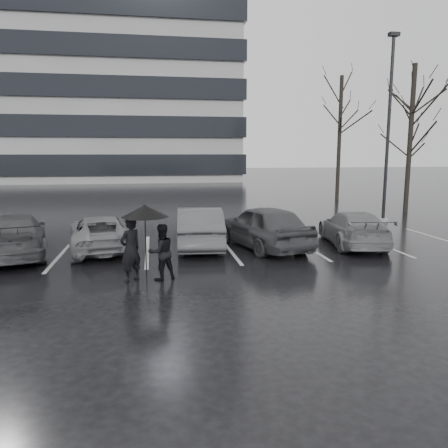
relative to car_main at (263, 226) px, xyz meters
The scene contains 14 objects.
ground 3.02m from the car_main, 128.50° to the right, with size 160.00×160.00×0.00m, color black.
car_main is the anchor object (origin of this frame).
car_west_a 2.24m from the car_main, 167.87° to the left, with size 1.51×4.33×1.43m, color #2D2D30.
car_west_b 5.59m from the car_main, behind, with size 1.99×4.32×1.20m, color #504F52.
car_west_c 8.21m from the car_main, behind, with size 1.93×4.75×1.38m, color black.
car_east 3.29m from the car_main, ahead, with size 1.74×4.29×1.24m, color #504F52.
pedestrian_left 5.51m from the car_main, 142.75° to the right, with size 0.62×0.40×1.69m, color black.
pedestrian_right 4.90m from the car_main, 137.28° to the right, with size 0.72×0.56×1.48m, color black.
umbrella 5.36m from the car_main, 139.50° to the right, with size 1.19×1.19×2.02m.
lamp_post 9.04m from the car_main, 32.96° to the left, with size 0.47×0.47×8.63m.
stall_stripes 2.74m from the car_main, behind, with size 19.72×5.00×0.00m.
tree_east 13.18m from the car_main, 37.15° to the left, with size 0.26×0.26×8.00m, color black.
tree_ne 17.48m from the car_main, 42.73° to the left, with size 0.26×0.26×7.00m, color black.
tree_north 17.69m from the car_main, 58.04° to the left, with size 0.26×0.26×8.50m, color black.
Camera 1 is at (-1.96, -12.29, 3.32)m, focal length 35.00 mm.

